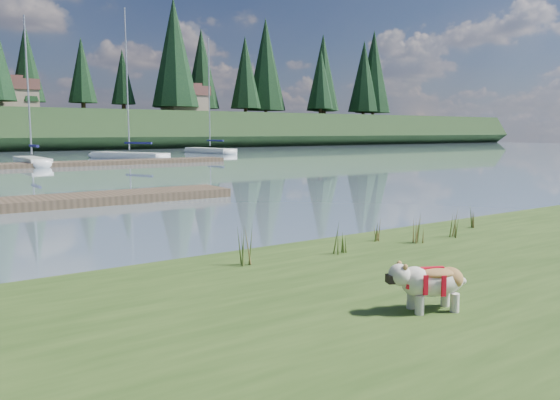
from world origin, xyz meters
TOP-DOWN VIEW (x-y plane):
  - ground at (0.00, 30.00)m, footprint 200.00×200.00m
  - bank at (0.00, -6.00)m, footprint 60.00×9.00m
  - bulldog at (-0.89, -5.57)m, footprint 0.97×0.64m
  - dock_far at (2.00, 30.00)m, footprint 26.00×2.20m
  - sailboat_bg_2 at (1.36, 32.63)m, footprint 1.58×6.90m
  - sailboat_bg_3 at (9.75, 37.65)m, footprint 5.36×8.70m
  - sailboat_bg_5 at (21.39, 44.76)m, footprint 2.60×8.84m
  - weed_0 at (0.20, -2.69)m, footprint 0.17×0.14m
  - weed_1 at (1.48, -2.28)m, footprint 0.17×0.14m
  - weed_2 at (2.96, -2.88)m, footprint 0.17×0.14m
  - weed_3 at (-1.55, -2.43)m, footprint 0.17×0.14m
  - weed_4 at (1.97, -2.85)m, footprint 0.17×0.14m
  - weed_5 at (4.12, -2.40)m, footprint 0.17×0.14m
  - mud_lip at (0.00, -1.60)m, footprint 60.00×0.50m
  - conifer_5 at (15.00, 70.00)m, footprint 3.96×3.96m
  - conifer_6 at (28.00, 68.00)m, footprint 7.04×7.04m
  - conifer_7 at (42.00, 71.00)m, footprint 5.28×5.28m
  - conifer_8 at (55.00, 67.00)m, footprint 4.62×4.62m
  - conifer_9 at (68.00, 70.00)m, footprint 5.94×5.94m
  - house_1 at (6.00, 71.00)m, footprint 6.30×5.30m
  - house_2 at (30.00, 69.00)m, footprint 6.30×5.30m

SIDE VIEW (x-z plane):
  - ground at x=0.00m, z-range 0.00..0.00m
  - mud_lip at x=0.00m, z-range 0.00..0.14m
  - dock_far at x=2.00m, z-range 0.00..0.30m
  - bank at x=0.00m, z-range 0.00..0.35m
  - sailboat_bg_5 at x=21.39m, z-range -5.86..6.50m
  - sailboat_bg_3 at x=9.75m, z-range -6.10..6.75m
  - sailboat_bg_2 at x=1.36m, z-range -4.88..5.55m
  - weed_1 at x=1.48m, z-range 0.32..0.74m
  - weed_4 at x=1.97m, z-range 0.31..0.83m
  - weed_0 at x=0.20m, z-range 0.31..0.85m
  - weed_5 at x=4.12m, z-range 0.31..0.86m
  - weed_2 at x=2.96m, z-range 0.30..0.89m
  - weed_3 at x=-1.55m, z-range 0.30..0.93m
  - bulldog at x=-0.89m, z-range 0.42..1.00m
  - house_1 at x=6.00m, z-range 4.99..9.64m
  - house_2 at x=30.00m, z-range 4.99..9.64m
  - conifer_5 at x=15.00m, z-range 5.65..16.00m
  - conifer_8 at x=55.00m, z-range 5.62..17.40m
  - conifer_7 at x=42.00m, z-range 5.59..18.79m
  - conifer_9 at x=68.00m, z-range 5.55..20.18m
  - conifer_6 at x=28.00m, z-range 5.49..22.49m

